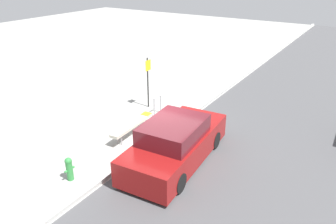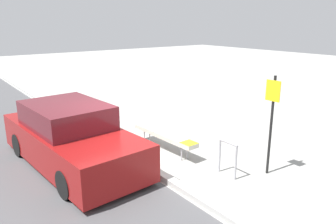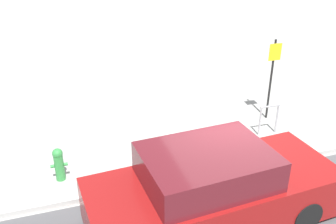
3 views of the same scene
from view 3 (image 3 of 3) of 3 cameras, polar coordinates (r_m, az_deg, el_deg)
ground_plane at (r=8.62m, az=9.11°, el=-8.97°), size 60.00×60.00×0.00m
curb at (r=8.58m, az=9.14°, el=-8.61°), size 60.00×0.20×0.13m
bench at (r=9.07m, az=4.69°, el=-3.52°), size 2.32×0.45×0.51m
bike_rack at (r=10.13m, az=15.12°, el=-0.68°), size 0.55×0.06×0.83m
sign_post at (r=10.67m, az=15.56°, el=5.82°), size 0.36×0.08×2.30m
fire_hydrant at (r=8.39m, az=-16.29°, el=-7.52°), size 0.36×0.22×0.77m
parked_car_near at (r=6.91m, az=6.79°, el=-11.76°), size 4.70×2.12×1.52m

